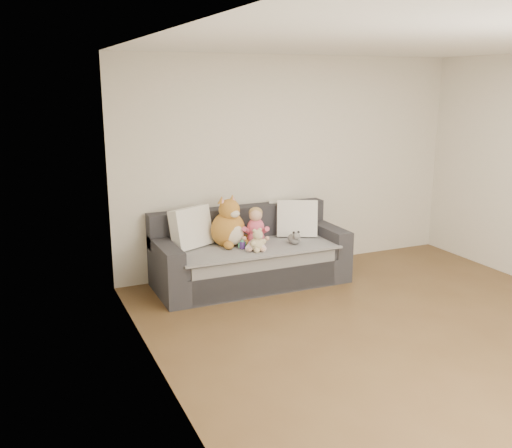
{
  "coord_description": "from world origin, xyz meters",
  "views": [
    {
      "loc": [
        -3.25,
        -3.74,
        2.28
      ],
      "look_at": [
        -0.76,
        1.87,
        0.75
      ],
      "focal_mm": 40.0,
      "sensor_mm": 36.0,
      "label": 1
    }
  ],
  "objects_px": {
    "toddler": "(256,229)",
    "sippy_cup": "(242,244)",
    "plush_cat": "(229,226)",
    "sofa": "(249,257)",
    "teddy_bear": "(258,242)"
  },
  "relations": [
    {
      "from": "toddler",
      "to": "sippy_cup",
      "type": "height_order",
      "value": "toddler"
    },
    {
      "from": "toddler",
      "to": "plush_cat",
      "type": "relative_size",
      "value": 0.74
    },
    {
      "from": "sippy_cup",
      "to": "toddler",
      "type": "bearing_deg",
      "value": 21.04
    },
    {
      "from": "sofa",
      "to": "teddy_bear",
      "type": "height_order",
      "value": "sofa"
    },
    {
      "from": "sippy_cup",
      "to": "plush_cat",
      "type": "bearing_deg",
      "value": 110.68
    },
    {
      "from": "teddy_bear",
      "to": "sippy_cup",
      "type": "distance_m",
      "value": 0.2
    },
    {
      "from": "teddy_bear",
      "to": "toddler",
      "type": "bearing_deg",
      "value": 55.33
    },
    {
      "from": "sofa",
      "to": "sippy_cup",
      "type": "xyz_separation_m",
      "value": [
        -0.16,
        -0.16,
        0.22
      ]
    },
    {
      "from": "sofa",
      "to": "teddy_bear",
      "type": "relative_size",
      "value": 8.32
    },
    {
      "from": "plush_cat",
      "to": "sippy_cup",
      "type": "height_order",
      "value": "plush_cat"
    },
    {
      "from": "toddler",
      "to": "plush_cat",
      "type": "bearing_deg",
      "value": 178.91
    },
    {
      "from": "plush_cat",
      "to": "sofa",
      "type": "bearing_deg",
      "value": -23.98
    },
    {
      "from": "teddy_bear",
      "to": "plush_cat",
      "type": "bearing_deg",
      "value": 103.07
    },
    {
      "from": "sofa",
      "to": "toddler",
      "type": "height_order",
      "value": "toddler"
    },
    {
      "from": "toddler",
      "to": "teddy_bear",
      "type": "relative_size",
      "value": 1.69
    }
  ]
}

